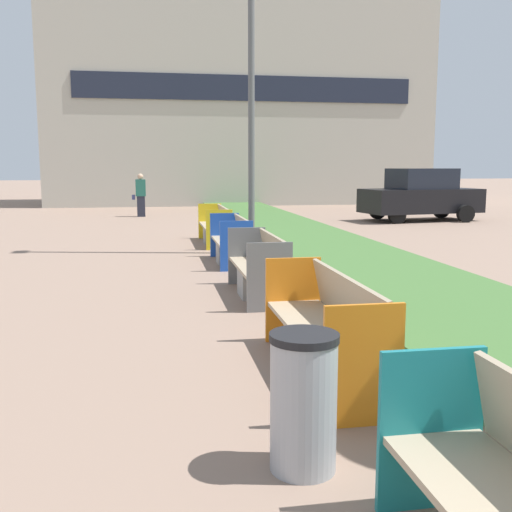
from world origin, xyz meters
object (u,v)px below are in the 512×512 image
Objects in this scene: bench_blue_frame at (232,245)px; pedestrian_walking at (141,195)px; bench_yellow_frame at (216,229)px; street_lamp_post at (251,21)px; bench_grey_frame at (259,272)px; parked_car_distant at (421,195)px; bench_orange_frame at (325,336)px; litter_bin at (303,402)px.

pedestrian_walking is (-2.01, 11.76, 0.48)m from bench_blue_frame.
bench_yellow_frame is 5.00m from street_lamp_post.
bench_grey_frame is 13.90m from parked_car_distant.
bench_blue_frame is 0.81× the size of bench_yellow_frame.
litter_bin is at bearing -110.74° from bench_orange_frame.
street_lamp_post is 10.88m from parked_car_distant.
bench_grey_frame and bench_yellow_frame have the same top height.
litter_bin is 0.54× the size of pedestrian_walking.
bench_grey_frame is at bearing 83.00° from litter_bin.
litter_bin is at bearing -86.09° from pedestrian_walking.
bench_blue_frame is 11.94m from pedestrian_walking.
bench_orange_frame is 3.48m from bench_grey_frame.
bench_blue_frame is 11.46m from parked_car_distant.
street_lamp_post is at bearing -71.62° from bench_yellow_frame.
litter_bin is at bearing -125.81° from parked_car_distant.
parked_car_distant reaches higher than pedestrian_walking.
bench_blue_frame is (-0.00, 6.63, -0.01)m from bench_orange_frame.
pedestrian_walking is at bearing 93.91° from litter_bin.
pedestrian_walking is (-2.01, 14.91, 0.47)m from bench_grey_frame.
parked_car_distant is (8.53, 16.59, 0.46)m from litter_bin.
bench_yellow_frame is 11.47m from litter_bin.
parked_car_distant reaches higher than bench_orange_frame.
bench_yellow_frame is 1.43× the size of pedestrian_walking.
bench_grey_frame and bench_blue_frame have the same top height.
bench_grey_frame is at bearing -90.04° from bench_yellow_frame.
bench_yellow_frame is at bearing 90.00° from bench_orange_frame.
parked_car_distant is at bearing 62.09° from bench_orange_frame.
street_lamp_post reaches higher than bench_blue_frame.
bench_orange_frame is 1.21× the size of bench_blue_frame.
bench_yellow_frame is 0.26× the size of street_lamp_post.
street_lamp_post is 5.54× the size of pedestrian_walking.
street_lamp_post reaches higher than bench_grey_frame.
bench_orange_frame is 2.56× the size of litter_bin.
pedestrian_walking is at bearing 97.67° from bench_grey_frame.
litter_bin is 0.10× the size of street_lamp_post.
bench_blue_frame is at bearing 85.64° from litter_bin.
street_lamp_post reaches higher than bench_yellow_frame.
pedestrian_walking is (-2.62, 10.46, -4.14)m from street_lamp_post.
street_lamp_post reaches higher than parked_car_distant.
bench_orange_frame is at bearing 69.26° from litter_bin.
street_lamp_post is at bearing 82.60° from litter_bin.
street_lamp_post is at bearing -75.94° from pedestrian_walking.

